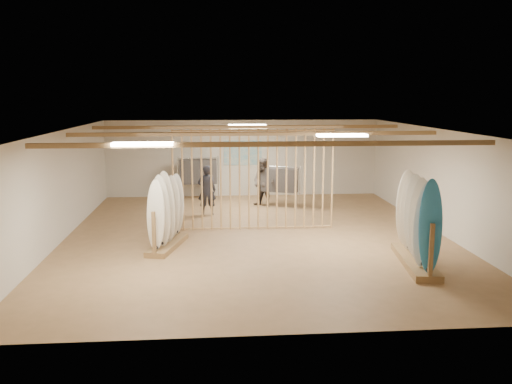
{
  "coord_description": "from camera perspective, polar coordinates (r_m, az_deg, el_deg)",
  "views": [
    {
      "loc": [
        -1.13,
        -13.88,
        3.7
      ],
      "look_at": [
        0.0,
        0.0,
        1.2
      ],
      "focal_mm": 38.0,
      "sensor_mm": 36.0,
      "label": 1
    }
  ],
  "objects": [
    {
      "name": "rack_left",
      "position": [
        13.41,
        -9.38,
        -3.23
      ],
      "size": [
        0.95,
        1.98,
        1.82
      ],
      "rotation": [
        0.0,
        0.0,
        -0.25
      ],
      "color": "olive",
      "rests_on": "floor"
    },
    {
      "name": "rack_right",
      "position": [
        12.4,
        16.52,
        -4.27
      ],
      "size": [
        0.88,
        2.57,
        2.03
      ],
      "rotation": [
        0.0,
        0.0,
        -0.13
      ],
      "color": "olive",
      "rests_on": "floor"
    },
    {
      "name": "ceiling",
      "position": [
        13.95,
        -0.0,
        6.48
      ],
      "size": [
        12.0,
        12.0,
        0.0
      ],
      "primitive_type": "plane",
      "rotation": [
        3.14,
        0.0,
        0.0
      ],
      "color": "gray",
      "rests_on": "ground"
    },
    {
      "name": "ceiling_slats",
      "position": [
        13.96,
        -0.0,
        6.15
      ],
      "size": [
        9.5,
        6.12,
        0.1
      ],
      "primitive_type": "cube",
      "color": "olive",
      "rests_on": "ground"
    },
    {
      "name": "shopper_a",
      "position": [
        16.87,
        -5.2,
        0.54
      ],
      "size": [
        0.66,
        0.46,
        1.78
      ],
      "primitive_type": "imported",
      "rotation": [
        0.0,
        0.0,
        3.18
      ],
      "color": "black",
      "rests_on": "floor"
    },
    {
      "name": "clothing_rack_b",
      "position": [
        18.04,
        2.48,
        1.28
      ],
      "size": [
        1.24,
        0.8,
        1.4
      ],
      "rotation": [
        0.0,
        0.0,
        -0.42
      ],
      "color": "silver",
      "rests_on": "floor"
    },
    {
      "name": "floor",
      "position": [
        14.41,
        -0.0,
        -4.7
      ],
      "size": [
        12.0,
        12.0,
        0.0
      ],
      "primitive_type": "plane",
      "color": "#9D744C",
      "rests_on": "ground"
    },
    {
      "name": "wall_front",
      "position": [
        8.28,
        3.4,
        -5.95
      ],
      "size": [
        12.0,
        0.0,
        12.0
      ],
      "primitive_type": "plane",
      "rotation": [
        -1.57,
        0.0,
        0.0
      ],
      "color": "beige",
      "rests_on": "ground"
    },
    {
      "name": "light_panels",
      "position": [
        13.96,
        -0.0,
        6.24
      ],
      "size": [
        1.2,
        0.35,
        0.06
      ],
      "primitive_type": "cube",
      "color": "white",
      "rests_on": "ground"
    },
    {
      "name": "wall_right",
      "position": [
        15.34,
        18.95,
        1.0
      ],
      "size": [
        0.0,
        12.0,
        12.0
      ],
      "primitive_type": "plane",
      "rotation": [
        1.57,
        0.0,
        -1.57
      ],
      "color": "beige",
      "rests_on": "ground"
    },
    {
      "name": "bamboo_partition",
      "position": [
        14.9,
        -0.25,
        1.3
      ],
      "size": [
        4.45,
        0.05,
        2.78
      ],
      "color": "tan",
      "rests_on": "ground"
    },
    {
      "name": "wall_left",
      "position": [
        14.59,
        -19.98,
        0.49
      ],
      "size": [
        0.0,
        12.0,
        12.0
      ],
      "primitive_type": "plane",
      "rotation": [
        1.57,
        0.0,
        1.57
      ],
      "color": "beige",
      "rests_on": "ground"
    },
    {
      "name": "shopper_b",
      "position": [
        18.07,
        0.82,
        1.34
      ],
      "size": [
        1.13,
        1.11,
        1.85
      ],
      "primitive_type": "imported",
      "rotation": [
        0.0,
        0.0,
        -0.71
      ],
      "color": "#342C28",
      "rests_on": "floor"
    },
    {
      "name": "poster",
      "position": [
        20.0,
        -1.4,
        4.15
      ],
      "size": [
        1.4,
        0.03,
        0.9
      ],
      "primitive_type": "cube",
      "color": "teal",
      "rests_on": "ground"
    },
    {
      "name": "wall_back",
      "position": [
        20.04,
        -1.4,
        3.58
      ],
      "size": [
        12.0,
        0.0,
        12.0
      ],
      "primitive_type": "plane",
      "rotation": [
        1.57,
        0.0,
        0.0
      ],
      "color": "beige",
      "rests_on": "ground"
    },
    {
      "name": "clothing_rack_a",
      "position": [
        19.47,
        -6.12,
        2.14
      ],
      "size": [
        1.43,
        0.38,
        1.53
      ],
      "rotation": [
        0.0,
        0.0,
        0.02
      ],
      "color": "silver",
      "rests_on": "floor"
    }
  ]
}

